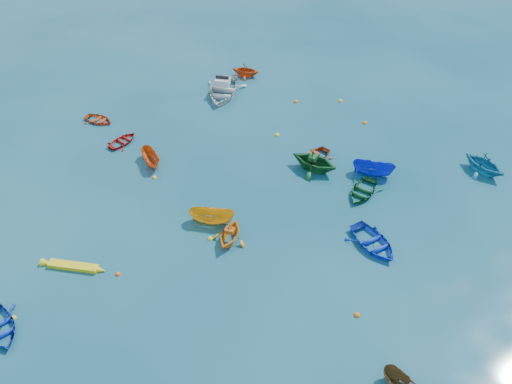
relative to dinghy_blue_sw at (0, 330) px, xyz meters
name	(u,v)px	position (x,y,z in m)	size (l,w,h in m)	color
ground	(291,246)	(16.38, -1.21, 0.00)	(160.00, 160.00, 0.00)	#0A3B4B
dinghy_blue_sw	(0,330)	(0.00, 0.00, 0.00)	(2.37, 3.32, 0.69)	#0D2CA2
dinghy_blue_se	(372,245)	(20.88, -3.24, 0.00)	(2.51, 3.51, 0.73)	#0F31C4
dinghy_orange_w	(230,240)	(13.23, 0.83, 0.00)	(2.18, 2.53, 1.33)	orange
sampan_yellow_mid	(213,222)	(12.84, 2.75, 0.00)	(1.11, 2.95, 1.14)	#F4A815
dinghy_green_e	(362,193)	(23.02, 1.03, 0.00)	(2.21, 3.09, 0.64)	#135527
dinghy_cyan_se	(482,172)	(32.10, -0.62, 0.00)	(2.64, 3.06, 1.61)	teal
dinghy_red_nw	(123,143)	(9.79, 13.73, 0.00)	(1.77, 2.47, 0.51)	#B1130E
sampan_orange_n	(152,163)	(11.06, 10.27, 0.00)	(1.00, 2.66, 1.03)	#DB5314
dinghy_green_n	(314,169)	(21.36, 4.68, 0.00)	(2.87, 3.33, 1.75)	#135523
dinghy_red_ne	(314,159)	(22.02, 5.72, 0.00)	(1.99, 2.78, 0.58)	#A32C0D
sampan_blue_far	(372,174)	(24.86, 2.44, 0.00)	(1.11, 2.95, 1.14)	#1028D3
dinghy_red_far	(99,121)	(8.72, 17.48, 0.00)	(1.78, 2.49, 0.52)	#C93D10
dinghy_orange_far	(246,76)	(22.65, 19.44, 0.00)	(2.16, 2.51, 1.32)	#D24813
kayak_yellow	(74,268)	(4.20, 2.64, 0.00)	(0.53, 3.64, 0.36)	yellow
motorboat_white	(223,94)	(19.49, 17.24, 0.00)	(3.62, 5.06, 1.65)	silver
tarp_orange_a	(230,230)	(13.27, 0.87, 0.80)	(0.56, 0.43, 0.27)	#B45112
tarp_green_b	(313,157)	(21.30, 4.76, 1.04)	(0.68, 0.52, 0.33)	#124B20
tarp_orange_b	(314,155)	(21.93, 5.68, 0.45)	(0.68, 0.52, 0.33)	#B73B12
buoy_ye_a	(210,239)	(12.18, 1.43, 0.00)	(0.34, 0.34, 0.34)	yellow
buoy_or_b	(357,315)	(17.21, -7.05, 0.00)	(0.33, 0.33, 0.33)	orange
buoy_ye_b	(14,318)	(0.71, 0.46, 0.00)	(0.31, 0.31, 0.31)	gold
buoy_or_c	(118,274)	(6.39, 1.06, 0.00)	(0.32, 0.32, 0.32)	#E6590C
buoy_ye_c	(277,135)	(20.92, 9.59, 0.00)	(0.39, 0.39, 0.39)	yellow
buoy_or_d	(365,123)	(28.10, 8.10, 0.00)	(0.38, 0.38, 0.38)	orange
buoy_ye_d	(155,178)	(10.76, 8.59, 0.00)	(0.32, 0.32, 0.32)	yellow
buoy_or_e	(296,102)	(24.63, 13.35, 0.00)	(0.39, 0.39, 0.39)	orange
buoy_ye_e	(340,101)	(28.16, 11.85, 0.00)	(0.37, 0.37, 0.37)	yellow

